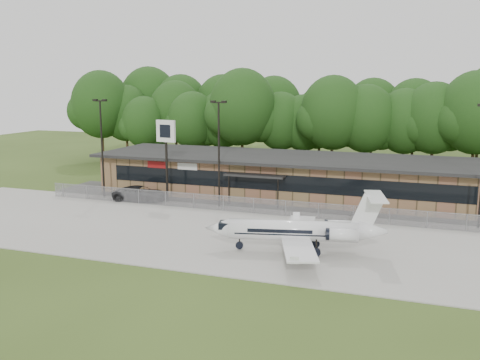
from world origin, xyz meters
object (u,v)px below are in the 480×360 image
at_px(pole_sign, 166,140).
at_px(suv, 140,194).
at_px(business_jet, 300,231).
at_px(terminal, 289,176).

bearing_deg(pole_sign, suv, -162.89).
relative_size(business_jet, pole_sign, 1.56).
xyz_separation_m(terminal, business_jet, (5.58, -18.55, -0.62)).
height_order(terminal, business_jet, business_jet).
distance_m(business_jet, pole_sign, 20.48).
bearing_deg(business_jet, terminal, 93.62).
relative_size(terminal, suv, 7.51).
height_order(business_jet, suv, business_jet).
height_order(suv, pole_sign, pole_sign).
height_order(terminal, suv, terminal).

